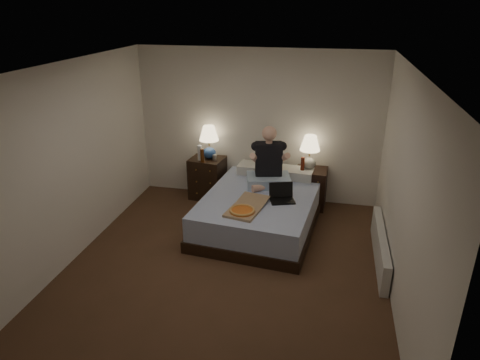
% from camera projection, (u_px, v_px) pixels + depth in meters
% --- Properties ---
extents(floor, '(4.00, 4.50, 0.00)m').
position_uv_depth(floor, '(225.00, 268.00, 5.46)').
color(floor, '#533523').
rests_on(floor, ground).
extents(ceiling, '(4.00, 4.50, 0.00)m').
position_uv_depth(ceiling, '(222.00, 68.00, 4.49)').
color(ceiling, white).
rests_on(ceiling, ground).
extents(wall_back, '(4.00, 0.00, 2.50)m').
position_uv_depth(wall_back, '(257.00, 126.00, 7.01)').
color(wall_back, white).
rests_on(wall_back, ground).
extents(wall_front, '(4.00, 0.00, 2.50)m').
position_uv_depth(wall_front, '(143.00, 299.00, 2.95)').
color(wall_front, white).
rests_on(wall_front, ground).
extents(wall_left, '(0.00, 4.50, 2.50)m').
position_uv_depth(wall_left, '(70.00, 165.00, 5.37)').
color(wall_left, white).
rests_on(wall_left, ground).
extents(wall_right, '(0.00, 4.50, 2.50)m').
position_uv_depth(wall_right, '(404.00, 193.00, 4.59)').
color(wall_right, white).
rests_on(wall_right, ground).
extents(bed, '(1.75, 2.22, 0.52)m').
position_uv_depth(bed, '(260.00, 211.00, 6.38)').
color(bed, '#5D76BB').
rests_on(bed, floor).
extents(nightstand_left, '(0.60, 0.55, 0.71)m').
position_uv_depth(nightstand_left, '(208.00, 178.00, 7.33)').
color(nightstand_left, black).
rests_on(nightstand_left, floor).
extents(nightstand_right, '(0.52, 0.47, 0.65)m').
position_uv_depth(nightstand_right, '(310.00, 188.00, 6.99)').
color(nightstand_right, black).
rests_on(nightstand_right, floor).
extents(lamp_left, '(0.38, 0.38, 0.56)m').
position_uv_depth(lamp_left, '(209.00, 142.00, 7.08)').
color(lamp_left, navy).
rests_on(lamp_left, nightstand_left).
extents(lamp_right, '(0.37, 0.37, 0.56)m').
position_uv_depth(lamp_right, '(310.00, 153.00, 6.78)').
color(lamp_right, gray).
rests_on(lamp_right, nightstand_right).
extents(water_bottle, '(0.07, 0.07, 0.25)m').
position_uv_depth(water_bottle, '(200.00, 153.00, 7.07)').
color(water_bottle, silver).
rests_on(water_bottle, nightstand_left).
extents(soda_can, '(0.07, 0.07, 0.10)m').
position_uv_depth(soda_can, '(215.00, 158.00, 7.07)').
color(soda_can, '#B5B6B1').
rests_on(soda_can, nightstand_left).
extents(beer_bottle_left, '(0.06, 0.06, 0.23)m').
position_uv_depth(beer_bottle_left, '(202.00, 155.00, 6.97)').
color(beer_bottle_left, '#51270B').
rests_on(beer_bottle_left, nightstand_left).
extents(beer_bottle_right, '(0.06, 0.06, 0.23)m').
position_uv_depth(beer_bottle_right, '(303.00, 164.00, 6.76)').
color(beer_bottle_right, '#53190B').
rests_on(beer_bottle_right, nightstand_right).
extents(person, '(0.76, 0.66, 0.93)m').
position_uv_depth(person, '(269.00, 157.00, 6.43)').
color(person, black).
rests_on(person, bed).
extents(laptop, '(0.41, 0.37, 0.24)m').
position_uv_depth(laptop, '(283.00, 194.00, 6.03)').
color(laptop, black).
rests_on(laptop, bed).
extents(pizza_box, '(0.54, 0.82, 0.08)m').
position_uv_depth(pizza_box, '(242.00, 211.00, 5.71)').
color(pizza_box, tan).
rests_on(pizza_box, bed).
extents(radiator, '(0.10, 1.60, 0.40)m').
position_uv_depth(radiator, '(380.00, 247.00, 5.55)').
color(radiator, silver).
rests_on(radiator, floor).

